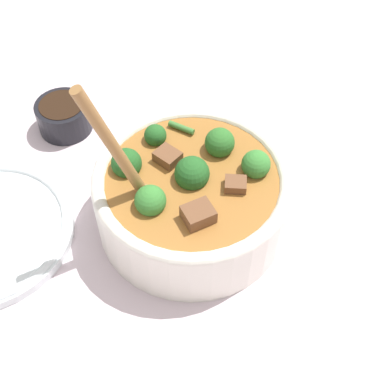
# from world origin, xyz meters

# --- Properties ---
(ground_plane) EXTENTS (4.00, 4.00, 0.00)m
(ground_plane) POSITION_xyz_m (0.00, 0.00, 0.00)
(ground_plane) COLOR silver
(stew_bowl) EXTENTS (0.22, 0.22, 0.23)m
(stew_bowl) POSITION_xyz_m (-0.00, -0.00, 0.05)
(stew_bowl) COLOR white
(stew_bowl) RESTS_ON ground_plane
(condiment_bowl) EXTENTS (0.07, 0.07, 0.04)m
(condiment_bowl) POSITION_xyz_m (-0.16, -0.18, 0.02)
(condiment_bowl) COLOR black
(condiment_bowl) RESTS_ON ground_plane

